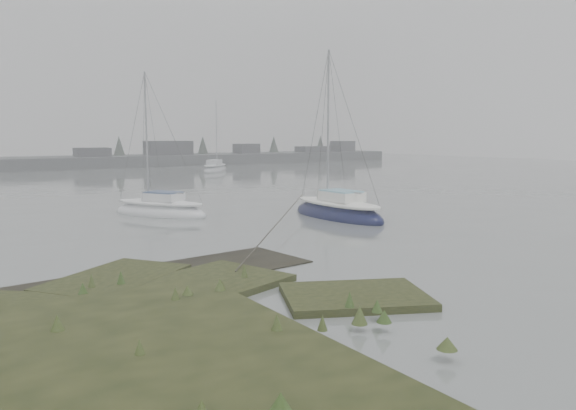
{
  "coord_description": "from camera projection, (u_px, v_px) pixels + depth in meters",
  "views": [
    {
      "loc": [
        -8.42,
        -10.92,
        4.11
      ],
      "look_at": [
        1.74,
        4.4,
        1.8
      ],
      "focal_mm": 35.0,
      "sensor_mm": 36.0,
      "label": 1
    }
  ],
  "objects": [
    {
      "name": "sailboat_white",
      "position": [
        160.0,
        210.0,
        28.81
      ],
      "size": [
        4.42,
        5.71,
        7.85
      ],
      "rotation": [
        0.0,
        0.0,
        0.54
      ],
      "color": "white",
      "rests_on": "ground"
    },
    {
      "name": "sailboat_far_b",
      "position": [
        215.0,
        169.0,
        63.07
      ],
      "size": [
        5.58,
        5.8,
        8.56
      ],
      "rotation": [
        0.0,
        0.0,
        -0.75
      ],
      "color": "#A5A8AF",
      "rests_on": "ground"
    },
    {
      "name": "sailboat_main",
      "position": [
        338.0,
        212.0,
        27.94
      ],
      "size": [
        2.17,
        6.36,
        8.94
      ],
      "rotation": [
        0.0,
        0.0,
        0.01
      ],
      "color": "#0B0E33",
      "rests_on": "ground"
    },
    {
      "name": "ground",
      "position": [
        64.0,
        194.0,
        38.96
      ],
      "size": [
        160.0,
        160.0,
        0.0
      ],
      "primitive_type": "plane",
      "color": "slate",
      "rests_on": "ground"
    },
    {
      "name": "far_shoreline",
      "position": [
        212.0,
        158.0,
        79.95
      ],
      "size": [
        60.0,
        8.0,
        4.15
      ],
      "color": "#4C4F51",
      "rests_on": "ground"
    }
  ]
}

